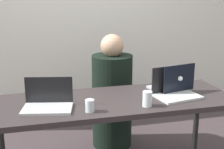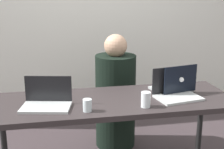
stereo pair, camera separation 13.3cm
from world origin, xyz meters
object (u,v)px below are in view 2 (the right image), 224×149
(water_glass_right, at_px, (146,101))
(person_at_center, at_px, (115,97))
(laptop_back_right, at_px, (174,86))
(laptop_front_left, at_px, (47,101))
(water_glass_left, at_px, (87,106))
(laptop_front_right, at_px, (176,91))

(water_glass_right, bearing_deg, person_at_center, 93.66)
(laptop_back_right, xyz_separation_m, water_glass_right, (-0.33, -0.29, -0.00))
(laptop_back_right, bearing_deg, laptop_front_left, -4.67)
(person_at_center, bearing_deg, water_glass_left, 71.36)
(laptop_front_left, bearing_deg, person_at_center, 58.89)
(person_at_center, relative_size, water_glass_left, 12.82)
(water_glass_right, bearing_deg, water_glass_left, -179.60)
(laptop_back_right, height_order, water_glass_right, laptop_back_right)
(person_at_center, relative_size, laptop_front_left, 2.97)
(water_glass_right, relative_size, water_glass_left, 1.27)
(laptop_front_left, distance_m, water_glass_left, 0.31)
(person_at_center, distance_m, laptop_back_right, 0.71)
(laptop_front_right, relative_size, water_glass_right, 3.29)
(laptop_front_right, bearing_deg, laptop_front_left, 171.01)
(person_at_center, bearing_deg, laptop_front_left, 52.23)
(laptop_back_right, relative_size, laptop_front_left, 0.92)
(person_at_center, xyz_separation_m, water_glass_left, (-0.37, -0.82, 0.25))
(laptop_back_right, height_order, laptop_front_left, laptop_back_right)
(person_at_center, height_order, laptop_back_right, person_at_center)
(person_at_center, bearing_deg, laptop_front_right, 122.45)
(laptop_front_left, xyz_separation_m, water_glass_left, (0.27, -0.14, -0.01))
(laptop_back_right, height_order, water_glass_left, laptop_back_right)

